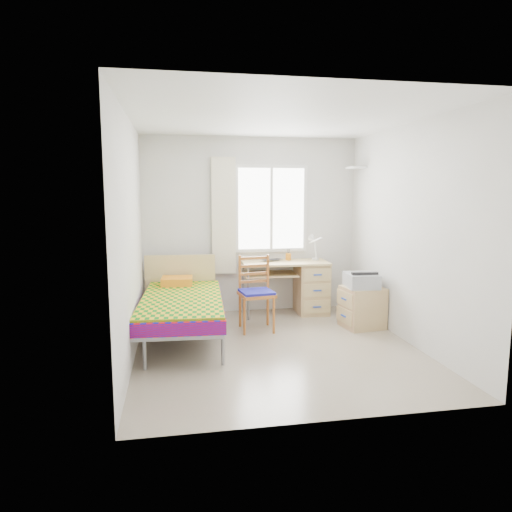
{
  "coord_description": "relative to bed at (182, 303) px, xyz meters",
  "views": [
    {
      "loc": [
        -1.14,
        -4.98,
        1.8
      ],
      "look_at": [
        -0.14,
        0.55,
        1.01
      ],
      "focal_mm": 32.0,
      "sensor_mm": 36.0,
      "label": 1
    }
  ],
  "objects": [
    {
      "name": "floor",
      "position": [
        1.07,
        -0.6,
        -0.44
      ],
      "size": [
        3.5,
        3.5,
        0.0
      ],
      "primitive_type": "plane",
      "color": "#BCAD93",
      "rests_on": "ground"
    },
    {
      "name": "ceiling",
      "position": [
        1.07,
        -0.6,
        2.16
      ],
      "size": [
        3.5,
        3.5,
        0.0
      ],
      "primitive_type": "plane",
      "rotation": [
        3.14,
        0.0,
        0.0
      ],
      "color": "white",
      "rests_on": "wall_back"
    },
    {
      "name": "wall_back",
      "position": [
        1.07,
        1.15,
        0.86
      ],
      "size": [
        3.2,
        0.0,
        3.2
      ],
      "primitive_type": "plane",
      "rotation": [
        1.57,
        0.0,
        0.0
      ],
      "color": "silver",
      "rests_on": "ground"
    },
    {
      "name": "wall_left",
      "position": [
        -0.53,
        -0.6,
        0.86
      ],
      "size": [
        0.0,
        3.5,
        3.5
      ],
      "primitive_type": "plane",
      "rotation": [
        1.57,
        0.0,
        1.57
      ],
      "color": "silver",
      "rests_on": "ground"
    },
    {
      "name": "wall_right",
      "position": [
        2.67,
        -0.6,
        0.86
      ],
      "size": [
        0.0,
        3.5,
        3.5
      ],
      "primitive_type": "plane",
      "rotation": [
        1.57,
        0.0,
        -1.57
      ],
      "color": "silver",
      "rests_on": "ground"
    },
    {
      "name": "window",
      "position": [
        1.37,
        1.13,
        1.11
      ],
      "size": [
        1.1,
        0.04,
        1.3
      ],
      "color": "white",
      "rests_on": "wall_back"
    },
    {
      "name": "curtain",
      "position": [
        0.65,
        1.08,
        1.01
      ],
      "size": [
        0.35,
        0.05,
        1.7
      ],
      "primitive_type": "cube",
      "color": "#F5F1CB",
      "rests_on": "wall_back"
    },
    {
      "name": "floating_shelf",
      "position": [
        2.56,
        0.8,
        1.71
      ],
      "size": [
        0.2,
        0.32,
        0.03
      ],
      "primitive_type": "cube",
      "color": "white",
      "rests_on": "wall_right"
    },
    {
      "name": "bed",
      "position": [
        0.0,
        0.0,
        0.0
      ],
      "size": [
        1.1,
        2.15,
        0.91
      ],
      "rotation": [
        0.0,
        0.0,
        -0.06
      ],
      "color": "gray",
      "rests_on": "floor"
    },
    {
      "name": "desk",
      "position": [
        1.86,
        0.85,
        -0.02
      ],
      "size": [
        1.28,
        0.63,
        0.78
      ],
      "rotation": [
        0.0,
        0.0,
        -0.04
      ],
      "color": "tan",
      "rests_on": "floor"
    },
    {
      "name": "chair",
      "position": [
        0.97,
        0.18,
        0.11
      ],
      "size": [
        0.47,
        0.47,
        0.98
      ],
      "rotation": [
        0.0,
        0.0,
        0.13
      ],
      "color": "#A65E20",
      "rests_on": "floor"
    },
    {
      "name": "cabinet",
      "position": [
        2.38,
        0.0,
        -0.17
      ],
      "size": [
        0.56,
        0.51,
        0.55
      ],
      "rotation": [
        0.0,
        0.0,
        0.14
      ],
      "color": "tan",
      "rests_on": "floor"
    },
    {
      "name": "printer",
      "position": [
        2.35,
        0.01,
        0.2
      ],
      "size": [
        0.42,
        0.48,
        0.19
      ],
      "rotation": [
        0.0,
        0.0,
        -0.08
      ],
      "color": "#ADB0B5",
      "rests_on": "cabinet"
    },
    {
      "name": "laptop",
      "position": [
        1.36,
        0.91,
        0.36
      ],
      "size": [
        0.38,
        0.31,
        0.03
      ],
      "primitive_type": "imported",
      "rotation": [
        0.0,
        0.0,
        0.37
      ],
      "color": "black",
      "rests_on": "desk"
    },
    {
      "name": "pen_cup",
      "position": [
        1.61,
        1.0,
        0.39
      ],
      "size": [
        0.1,
        0.1,
        0.1
      ],
      "primitive_type": "cylinder",
      "rotation": [
        0.0,
        0.0,
        -0.37
      ],
      "color": "orange",
      "rests_on": "desk"
    },
    {
      "name": "task_lamp",
      "position": [
        1.94,
        0.8,
        0.6
      ],
      "size": [
        0.23,
        0.32,
        0.41
      ],
      "rotation": [
        0.0,
        0.0,
        -0.22
      ],
      "color": "white",
      "rests_on": "desk"
    },
    {
      "name": "book",
      "position": [
        1.37,
        0.83,
        0.15
      ],
      "size": [
        0.21,
        0.25,
        0.02
      ],
      "primitive_type": "imported",
      "rotation": [
        0.0,
        0.0,
        0.28
      ],
      "color": "gray",
      "rests_on": "desk"
    }
  ]
}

